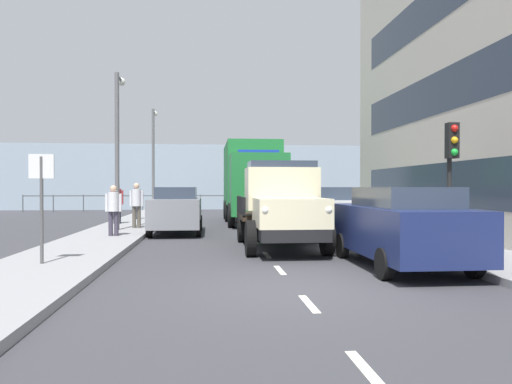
# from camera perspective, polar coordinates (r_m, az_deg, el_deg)

# --- Properties ---
(ground_plane) EXTENTS (80.00, 80.00, 0.00)m
(ground_plane) POSITION_cam_1_polar(r_m,az_deg,el_deg) (17.78, -0.79, -4.98)
(ground_plane) COLOR #38383D
(sidewalk_left) EXTENTS (2.40, 35.35, 0.15)m
(sidewalk_left) POSITION_cam_1_polar(r_m,az_deg,el_deg) (18.79, 13.98, -4.47)
(sidewalk_left) COLOR gray
(sidewalk_left) RESTS_ON ground_plane
(sidewalk_right) EXTENTS (2.40, 35.35, 0.15)m
(sidewalk_right) POSITION_cam_1_polar(r_m,az_deg,el_deg) (18.01, -16.21, -4.69)
(sidewalk_right) COLOR gray
(sidewalk_right) RESTS_ON ground_plane
(road_centreline_markings) EXTENTS (0.12, 31.85, 0.01)m
(road_centreline_markings) POSITION_cam_1_polar(r_m,az_deg,el_deg) (17.55, -0.73, -5.04)
(road_centreline_markings) COLOR silver
(road_centreline_markings) RESTS_ON ground_plane
(sea_horizon) EXTENTS (80.00, 0.80, 5.00)m
(sea_horizon) POSITION_cam_1_polar(r_m,az_deg,el_deg) (38.34, -3.38, 1.74)
(sea_horizon) COLOR #8C9EAD
(sea_horizon) RESTS_ON ground_plane
(seawall_railing) EXTENTS (28.08, 0.08, 1.20)m
(seawall_railing) POSITION_cam_1_polar(r_m,az_deg,el_deg) (34.75, -3.15, -0.75)
(seawall_railing) COLOR #4C5156
(seawall_railing) RESTS_ON ground_plane
(truck_vintage_cream) EXTENTS (2.17, 5.64, 2.43)m
(truck_vintage_cream) POSITION_cam_1_polar(r_m,az_deg,el_deg) (13.58, 2.96, -1.72)
(truck_vintage_cream) COLOR black
(truck_vintage_cream) RESTS_ON ground_plane
(lorry_cargo_green) EXTENTS (2.58, 8.20, 3.87)m
(lorry_cargo_green) POSITION_cam_1_polar(r_m,az_deg,el_deg) (23.72, -0.43, 1.43)
(lorry_cargo_green) COLOR #1E7033
(lorry_cargo_green) RESTS_ON ground_plane
(car_navy_kerbside_near) EXTENTS (1.93, 4.58, 1.72)m
(car_navy_kerbside_near) POSITION_cam_1_polar(r_m,az_deg,el_deg) (11.03, 16.41, -3.74)
(car_navy_kerbside_near) COLOR navy
(car_navy_kerbside_near) RESTS_ON ground_plane
(car_white_kerbside_1) EXTENTS (1.88, 4.47, 1.72)m
(car_white_kerbside_1) POSITION_cam_1_polar(r_m,az_deg,el_deg) (17.12, 8.36, -2.19)
(car_white_kerbside_1) COLOR white
(car_white_kerbside_1) RESTS_ON ground_plane
(car_teal_kerbside_2) EXTENTS (1.84, 4.56, 1.72)m
(car_teal_kerbside_2) POSITION_cam_1_polar(r_m,az_deg,el_deg) (23.32, 4.59, -1.45)
(car_teal_kerbside_2) COLOR #1E6670
(car_teal_kerbside_2) RESTS_ON ground_plane
(car_grey_oppositeside_0) EXTENTS (1.85, 4.16, 1.72)m
(car_grey_oppositeside_0) POSITION_cam_1_polar(r_m,az_deg,el_deg) (18.40, -9.20, -2.01)
(car_grey_oppositeside_0) COLOR slate
(car_grey_oppositeside_0) RESTS_ON ground_plane
(pedestrian_near_railing) EXTENTS (0.53, 0.34, 1.63)m
(pedestrian_near_railing) POSITION_cam_1_polar(r_m,az_deg,el_deg) (16.46, -16.19, -1.59)
(pedestrian_near_railing) COLOR #383342
(pedestrian_near_railing) RESTS_ON sidewalk_right
(pedestrian_couple_b) EXTENTS (0.53, 0.34, 1.73)m
(pedestrian_couple_b) POSITION_cam_1_polar(r_m,az_deg,el_deg) (19.44, -13.69, -1.07)
(pedestrian_couple_b) COLOR #4C473D
(pedestrian_couple_b) RESTS_ON sidewalk_right
(pedestrian_couple_a) EXTENTS (0.53, 0.34, 1.72)m
(pedestrian_couple_a) POSITION_cam_1_polar(r_m,az_deg,el_deg) (21.94, -15.80, -0.90)
(pedestrian_couple_a) COLOR black
(pedestrian_couple_a) RESTS_ON sidewalk_right
(pedestrian_with_bag) EXTENTS (0.53, 0.34, 1.68)m
(pedestrian_with_bag) POSITION_cam_1_polar(r_m,az_deg,el_deg) (24.75, -13.76, -0.79)
(pedestrian_with_bag) COLOR black
(pedestrian_with_bag) RESTS_ON sidewalk_right
(traffic_light_near) EXTENTS (0.28, 0.41, 3.20)m
(traffic_light_near) POSITION_cam_1_polar(r_m,az_deg,el_deg) (13.46, 21.70, 3.73)
(traffic_light_near) COLOR black
(traffic_light_near) RESTS_ON sidewalk_left
(lamp_post_promenade) EXTENTS (0.32, 1.14, 5.78)m
(lamp_post_promenade) POSITION_cam_1_polar(r_m,az_deg,el_deg) (19.02, -15.72, 6.35)
(lamp_post_promenade) COLOR #59595B
(lamp_post_promenade) RESTS_ON sidewalk_right
(lamp_post_far) EXTENTS (0.32, 1.14, 6.16)m
(lamp_post_far) POSITION_cam_1_polar(r_m,az_deg,el_deg) (29.69, -11.80, 4.66)
(lamp_post_far) COLOR #59595B
(lamp_post_far) RESTS_ON sidewalk_right
(street_sign) EXTENTS (0.50, 0.07, 2.25)m
(street_sign) POSITION_cam_1_polar(r_m,az_deg,el_deg) (11.00, -23.61, 0.32)
(street_sign) COLOR #4C4C4C
(street_sign) RESTS_ON sidewalk_right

